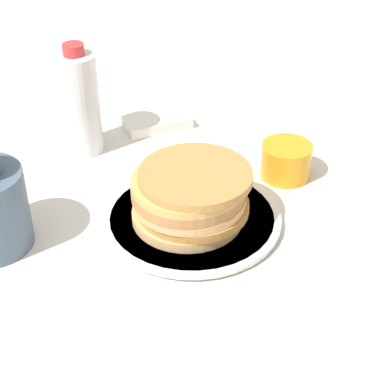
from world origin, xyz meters
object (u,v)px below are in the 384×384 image
at_px(water_bottle_near, 79,103).
at_px(juice_glass, 286,161).
at_px(plate, 192,218).
at_px(pancake_stack, 190,195).

bearing_deg(water_bottle_near, juice_glass, -18.06).
bearing_deg(plate, water_bottle_near, 127.68).
height_order(plate, juice_glass, juice_glass).
distance_m(pancake_stack, juice_glass, 0.20).
relative_size(plate, juice_glass, 3.22).
bearing_deg(water_bottle_near, pancake_stack, -53.31).
relative_size(plate, pancake_stack, 1.52).
distance_m(plate, water_bottle_near, 0.29).
height_order(pancake_stack, water_bottle_near, water_bottle_near).
bearing_deg(juice_glass, plate, -144.78).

